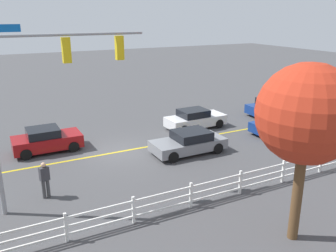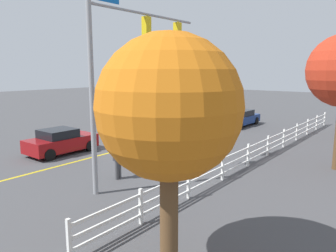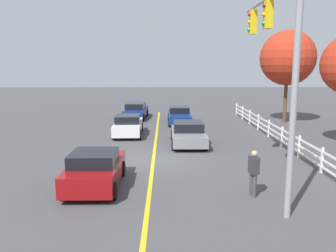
{
  "view_description": "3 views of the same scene",
  "coord_description": "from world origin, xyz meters",
  "px_view_note": "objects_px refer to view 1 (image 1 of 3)",
  "views": [
    {
      "loc": [
        6.65,
        19.03,
        7.9
      ],
      "look_at": [
        -2.59,
        1.1,
        1.53
      ],
      "focal_mm": 38.32,
      "sensor_mm": 36.0,
      "label": 1
    },
    {
      "loc": [
        14.27,
        13.97,
        4.75
      ],
      "look_at": [
        -1.83,
        1.24,
        1.18
      ],
      "focal_mm": 34.47,
      "sensor_mm": 36.0,
      "label": 2
    },
    {
      "loc": [
        16.7,
        0.58,
        4.64
      ],
      "look_at": [
        -2.82,
        0.76,
        1.23
      ],
      "focal_mm": 36.78,
      "sensor_mm": 36.0,
      "label": 3
    }
  ],
  "objects_px": {
    "car_1": "(275,106)",
    "tree_2": "(307,115)",
    "car_0": "(195,119)",
    "car_4": "(189,142)",
    "car_3": "(46,140)",
    "car_2": "(284,124)",
    "pedestrian": "(45,179)"
  },
  "relations": [
    {
      "from": "car_1",
      "to": "tree_2",
      "type": "relative_size",
      "value": 0.76
    },
    {
      "from": "car_0",
      "to": "car_4",
      "type": "distance_m",
      "value": 4.8
    },
    {
      "from": "car_0",
      "to": "car_4",
      "type": "height_order",
      "value": "car_0"
    },
    {
      "from": "car_3",
      "to": "tree_2",
      "type": "distance_m",
      "value": 15.21
    },
    {
      "from": "car_0",
      "to": "car_1",
      "type": "xyz_separation_m",
      "value": [
        -7.6,
        -0.09,
        0.03
      ]
    },
    {
      "from": "car_1",
      "to": "car_2",
      "type": "bearing_deg",
      "value": -122.55
    },
    {
      "from": "car_0",
      "to": "tree_2",
      "type": "height_order",
      "value": "tree_2"
    },
    {
      "from": "car_0",
      "to": "car_2",
      "type": "bearing_deg",
      "value": -38.45
    },
    {
      "from": "car_0",
      "to": "car_4",
      "type": "relative_size",
      "value": 1.0
    },
    {
      "from": "car_1",
      "to": "pedestrian",
      "type": "relative_size",
      "value": 2.88
    },
    {
      "from": "car_2",
      "to": "pedestrian",
      "type": "relative_size",
      "value": 2.77
    },
    {
      "from": "car_2",
      "to": "tree_2",
      "type": "relative_size",
      "value": 0.73
    },
    {
      "from": "car_2",
      "to": "pedestrian",
      "type": "distance_m",
      "value": 16.23
    },
    {
      "from": "car_0",
      "to": "tree_2",
      "type": "xyz_separation_m",
      "value": [
        3.69,
        12.94,
        4.03
      ]
    },
    {
      "from": "pedestrian",
      "to": "tree_2",
      "type": "distance_m",
      "value": 11.13
    },
    {
      "from": "car_3",
      "to": "pedestrian",
      "type": "xyz_separation_m",
      "value": [
        1.01,
        5.87,
        0.23
      ]
    },
    {
      "from": "tree_2",
      "to": "car_2",
      "type": "bearing_deg",
      "value": -132.81
    },
    {
      "from": "car_0",
      "to": "tree_2",
      "type": "bearing_deg",
      "value": -107.33
    },
    {
      "from": "car_0",
      "to": "car_2",
      "type": "xyz_separation_m",
      "value": [
        -4.88,
        3.68,
        -0.02
      ]
    },
    {
      "from": "car_4",
      "to": "tree_2",
      "type": "relative_size",
      "value": 0.68
    },
    {
      "from": "car_3",
      "to": "car_4",
      "type": "xyz_separation_m",
      "value": [
        -7.42,
        4.1,
        -0.05
      ]
    },
    {
      "from": "car_0",
      "to": "pedestrian",
      "type": "xyz_separation_m",
      "value": [
        11.23,
        5.67,
        0.26
      ]
    },
    {
      "from": "car_4",
      "to": "pedestrian",
      "type": "distance_m",
      "value": 8.62
    },
    {
      "from": "car_2",
      "to": "pedestrian",
      "type": "bearing_deg",
      "value": 6.76
    },
    {
      "from": "car_2",
      "to": "car_3",
      "type": "relative_size",
      "value": 1.19
    },
    {
      "from": "car_1",
      "to": "car_4",
      "type": "bearing_deg",
      "value": -155.83
    },
    {
      "from": "car_4",
      "to": "pedestrian",
      "type": "relative_size",
      "value": 2.59
    },
    {
      "from": "car_1",
      "to": "car_4",
      "type": "distance_m",
      "value": 11.14
    },
    {
      "from": "pedestrian",
      "to": "car_2",
      "type": "bearing_deg",
      "value": -96.75
    },
    {
      "from": "car_0",
      "to": "car_1",
      "type": "relative_size",
      "value": 0.9
    },
    {
      "from": "car_0",
      "to": "car_2",
      "type": "height_order",
      "value": "car_0"
    },
    {
      "from": "tree_2",
      "to": "car_0",
      "type": "bearing_deg",
      "value": -105.94
    }
  ]
}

